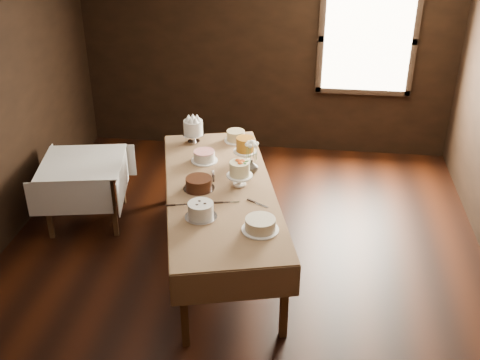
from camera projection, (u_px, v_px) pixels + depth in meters
name	position (u px, v px, depth m)	size (l,w,h in m)	color
floor	(237.00, 273.00, 5.80)	(5.00, 6.00, 0.01)	black
wall_back	(267.00, 51.00, 7.75)	(5.00, 0.02, 2.80)	black
window	(368.00, 41.00, 7.46)	(1.10, 0.05, 1.30)	#FFEABF
display_table	(220.00, 193.00, 5.69)	(1.64, 2.80, 0.81)	#3E2714
side_table	(83.00, 169.00, 6.38)	(1.02, 1.02, 0.74)	#3E2714
cake_meringue	(193.00, 132.00, 6.54)	(0.29, 0.29, 0.27)	silver
cake_speckled	(236.00, 136.00, 6.61)	(0.29, 0.29, 0.12)	white
cake_lattice	(204.00, 157.00, 6.16)	(0.29, 0.29, 0.11)	white
cake_caramel	(245.00, 151.00, 6.11)	(0.26, 0.26, 0.29)	white
cake_chocolate	(199.00, 184.00, 5.62)	(0.31, 0.31, 0.12)	silver
cake_flowers	(240.00, 175.00, 5.66)	(0.26, 0.26, 0.26)	white
cake_swirl	(201.00, 211.00, 5.16)	(0.29, 0.29, 0.15)	silver
cake_cream	(260.00, 225.00, 4.98)	(0.32, 0.32, 0.11)	white
cake_server_a	(231.00, 202.00, 5.42)	(0.24, 0.03, 0.01)	silver
cake_server_b	(261.00, 205.00, 5.37)	(0.24, 0.03, 0.01)	silver
cake_server_c	(213.00, 174.00, 5.92)	(0.24, 0.03, 0.01)	silver
cake_server_d	(246.00, 172.00, 5.96)	(0.24, 0.03, 0.01)	silver
cake_server_e	(184.00, 204.00, 5.38)	(0.24, 0.03, 0.01)	silver
flower_vase	(252.00, 166.00, 5.92)	(0.13, 0.13, 0.14)	#2D2823
flower_bouquet	(252.00, 150.00, 5.83)	(0.14, 0.14, 0.20)	white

